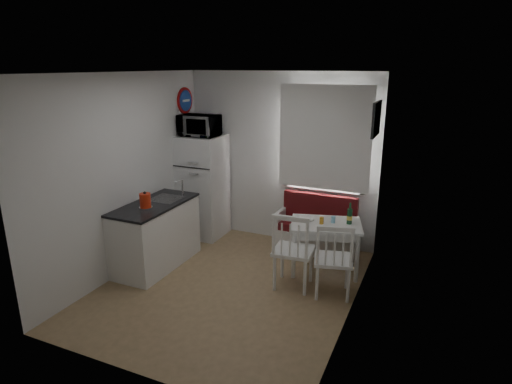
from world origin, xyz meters
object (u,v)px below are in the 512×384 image
at_px(bench, 316,233).
at_px(chair_left, 291,243).
at_px(fridge, 203,186).
at_px(chair_right, 332,253).
at_px(wine_bottle, 350,213).
at_px(microwave, 199,126).
at_px(dining_table, 326,229).
at_px(kitchen_counter, 156,234).
at_px(kettle, 145,201).

relative_size(bench, chair_left, 2.19).
xyz_separation_m(bench, fridge, (-1.86, -0.11, 0.54)).
distance_m(chair_right, wine_bottle, 0.81).
bearing_deg(chair_left, microwave, 144.56).
distance_m(chair_left, wine_bottle, 0.96).
bearing_deg(dining_table, microwave, 152.81).
bearing_deg(chair_right, fridge, 139.51).
xyz_separation_m(kitchen_counter, bench, (1.88, 1.35, -0.18)).
relative_size(bench, microwave, 2.01).
relative_size(chair_right, kettle, 2.37).
distance_m(chair_right, microwave, 2.90).
bearing_deg(dining_table, fridge, 151.53).
height_order(chair_left, fridge, fridge).
bearing_deg(microwave, kettle, -88.80).
xyz_separation_m(chair_right, fridge, (-2.40, 1.15, 0.23)).
xyz_separation_m(kitchen_counter, chair_left, (1.92, 0.09, 0.16)).
height_order(kitchen_counter, chair_right, kitchen_counter).
bearing_deg(dining_table, bench, 100.13).
height_order(chair_left, kettle, kettle).
height_order(dining_table, fridge, fridge).
relative_size(kitchen_counter, dining_table, 1.26).
relative_size(bench, wine_bottle, 4.11).
height_order(bench, wine_bottle, wine_bottle).
bearing_deg(fridge, dining_table, -12.72).
distance_m(kitchen_counter, dining_table, 2.30).
xyz_separation_m(chair_right, microwave, (-2.40, 1.10, 1.21)).
xyz_separation_m(microwave, kettle, (0.03, -1.43, -0.78)).
xyz_separation_m(bench, wine_bottle, (0.57, -0.49, 0.55)).
bearing_deg(dining_table, wine_bottle, 3.81).
bearing_deg(bench, microwave, -175.17).
xyz_separation_m(kettle, wine_bottle, (2.40, 1.10, -0.19)).
relative_size(dining_table, fridge, 0.64).
xyz_separation_m(bench, microwave, (-1.86, -0.16, 1.51)).
distance_m(chair_left, fridge, 2.23).
bearing_deg(wine_bottle, dining_table, -160.44).
bearing_deg(bench, fridge, -176.70).
xyz_separation_m(chair_left, microwave, (-1.90, 1.11, 1.17)).
relative_size(dining_table, kettle, 4.63).
bearing_deg(chair_right, chair_left, 165.80).
xyz_separation_m(chair_left, fridge, (-1.90, 1.16, 0.20)).
relative_size(bench, kettle, 5.17).
bearing_deg(chair_right, kettle, 173.10).
bearing_deg(microwave, kitchen_counter, -90.94).
height_order(fridge, wine_bottle, fridge).
height_order(dining_table, kettle, kettle).
bearing_deg(wine_bottle, microwave, 172.15).
bearing_deg(fridge, kitchen_counter, -90.90).
bearing_deg(wine_bottle, chair_left, -124.51).
relative_size(dining_table, chair_right, 1.95).
xyz_separation_m(kitchen_counter, microwave, (0.02, 1.19, 1.34)).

